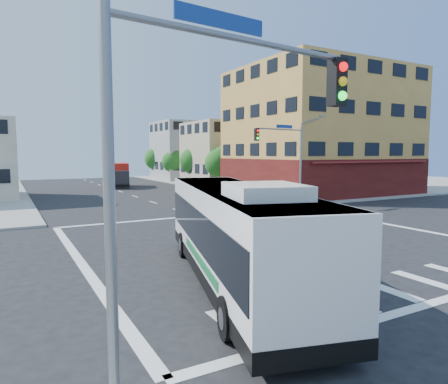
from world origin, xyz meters
TOP-DOWN VIEW (x-y plane):
  - ground at (0.00, 0.00)m, footprint 120.00×120.00m
  - sidewalk_ne at (35.00, 35.00)m, footprint 50.00×50.00m
  - corner_building_ne at (19.99, 18.48)m, footprint 18.10×15.44m
  - building_east_near at (16.98, 33.98)m, footprint 12.06×10.06m
  - building_east_far at (16.98, 47.98)m, footprint 12.06×10.06m
  - signal_mast_ne at (9.08, 10.62)m, footprint 7.91×1.13m
  - signal_mast_sw at (-9.08, -10.64)m, footprint 7.91×1.01m
  - street_tree_a at (11.90, 27.92)m, footprint 3.60×3.60m
  - street_tree_b at (11.90, 35.92)m, footprint 3.80×3.80m
  - street_tree_c at (11.90, 43.92)m, footprint 3.40×3.40m
  - street_tree_d at (11.90, 51.92)m, footprint 4.00×4.00m
  - transit_bus at (-5.21, -4.99)m, footprint 6.02×13.00m
  - box_truck at (1.68, 37.45)m, footprint 3.68×7.50m
  - parked_car at (6.35, 25.99)m, footprint 3.07×4.50m

SIDE VIEW (x-z plane):
  - ground at x=0.00m, z-range 0.00..0.00m
  - sidewalk_ne at x=35.00m, z-range 0.00..0.15m
  - parked_car at x=6.35m, z-range 0.00..1.42m
  - box_truck at x=1.68m, z-range -0.05..3.20m
  - transit_bus at x=-5.21m, z-range -0.04..3.73m
  - street_tree_c at x=11.90m, z-range 0.82..6.11m
  - street_tree_a at x=11.90m, z-range 0.83..6.35m
  - street_tree_b at x=11.90m, z-range 0.85..6.65m
  - street_tree_d at x=11.90m, z-range 0.87..6.90m
  - building_east_near at x=16.98m, z-range 0.01..9.01m
  - signal_mast_ne at x=9.08m, z-range 0.95..9.02m
  - signal_mast_sw at x=-9.08m, z-range 0.95..9.02m
  - building_east_far at x=16.98m, z-range 0.01..10.01m
  - corner_building_ne at x=19.99m, z-range -1.11..12.89m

